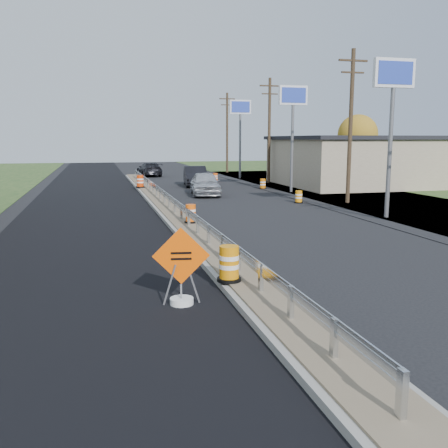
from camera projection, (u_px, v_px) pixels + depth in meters
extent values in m
plane|color=black|center=(198.00, 239.00, 20.23)|extent=(140.00, 140.00, 0.00)
cube|color=black|center=(88.00, 209.00, 28.70)|extent=(7.20, 120.00, 0.01)
cube|color=gray|center=(169.00, 210.00, 27.85)|extent=(1.60, 55.00, 0.18)
cube|color=brown|center=(169.00, 208.00, 27.84)|extent=(1.25, 55.00, 0.05)
cube|color=silver|center=(402.00, 394.00, 6.77)|extent=(0.10, 0.15, 0.70)
cube|color=silver|center=(334.00, 338.00, 8.68)|extent=(0.10, 0.15, 0.70)
cube|color=silver|center=(291.00, 302.00, 10.59)|extent=(0.10, 0.15, 0.70)
cube|color=silver|center=(261.00, 277.00, 12.50)|extent=(0.10, 0.15, 0.70)
cube|color=silver|center=(239.00, 259.00, 14.40)|extent=(0.10, 0.15, 0.70)
cube|color=silver|center=(222.00, 245.00, 16.31)|extent=(0.10, 0.15, 0.70)
cube|color=silver|center=(209.00, 234.00, 18.22)|extent=(0.10, 0.15, 0.70)
cube|color=silver|center=(198.00, 225.00, 20.13)|extent=(0.10, 0.15, 0.70)
cube|color=silver|center=(189.00, 217.00, 22.04)|extent=(0.10, 0.15, 0.70)
cube|color=silver|center=(181.00, 211.00, 23.95)|extent=(0.10, 0.15, 0.70)
cube|color=silver|center=(175.00, 206.00, 25.86)|extent=(0.10, 0.15, 0.70)
cube|color=silver|center=(169.00, 201.00, 27.77)|extent=(0.10, 0.15, 0.70)
cube|color=silver|center=(164.00, 197.00, 29.68)|extent=(0.10, 0.15, 0.70)
cube|color=silver|center=(160.00, 194.00, 31.59)|extent=(0.10, 0.15, 0.70)
cube|color=silver|center=(156.00, 191.00, 33.50)|extent=(0.10, 0.15, 0.70)
cube|color=silver|center=(153.00, 188.00, 35.41)|extent=(0.10, 0.15, 0.70)
cube|color=silver|center=(150.00, 185.00, 37.32)|extent=(0.10, 0.15, 0.70)
cube|color=silver|center=(147.00, 183.00, 39.23)|extent=(0.10, 0.15, 0.70)
cube|color=silver|center=(145.00, 181.00, 41.14)|extent=(0.10, 0.15, 0.70)
cube|color=silver|center=(143.00, 179.00, 43.05)|extent=(0.10, 0.15, 0.70)
cube|color=silver|center=(141.00, 178.00, 44.96)|extent=(0.10, 0.15, 0.70)
cube|color=silver|center=(139.00, 176.00, 46.87)|extent=(0.10, 0.15, 0.70)
cube|color=silver|center=(137.00, 175.00, 48.78)|extent=(0.10, 0.15, 0.70)
cube|color=silver|center=(135.00, 173.00, 50.69)|extent=(0.10, 0.15, 0.70)
cube|color=silver|center=(167.00, 196.00, 28.69)|extent=(0.04, 46.00, 0.34)
cube|color=silver|center=(167.00, 197.00, 28.71)|extent=(0.06, 46.00, 0.03)
cube|color=silver|center=(167.00, 194.00, 28.68)|extent=(0.06, 46.00, 0.03)
cube|color=tan|center=(385.00, 162.00, 44.14)|extent=(18.00, 12.00, 4.00)
cube|color=black|center=(387.00, 138.00, 43.79)|extent=(18.50, 12.50, 0.30)
cube|color=black|center=(291.00, 168.00, 42.01)|extent=(0.08, 7.20, 2.20)
cylinder|color=slate|center=(390.00, 151.00, 25.10)|extent=(0.22, 0.22, 6.80)
cube|color=white|center=(394.00, 73.00, 24.46)|extent=(2.20, 0.25, 1.40)
cube|color=#263FB2|center=(394.00, 73.00, 24.46)|extent=(1.90, 0.30, 1.10)
cylinder|color=slate|center=(292.00, 147.00, 37.51)|extent=(0.22, 0.22, 6.80)
cube|color=white|center=(293.00, 95.00, 36.87)|extent=(2.20, 0.25, 1.40)
cube|color=#263FB2|center=(293.00, 95.00, 36.87)|extent=(1.90, 0.30, 1.10)
cylinder|color=slate|center=(240.00, 145.00, 50.88)|extent=(0.22, 0.22, 6.80)
cube|color=white|center=(240.00, 107.00, 50.24)|extent=(2.20, 0.25, 1.40)
cube|color=#263FB2|center=(240.00, 107.00, 50.24)|extent=(1.90, 0.30, 1.10)
cylinder|color=#473523|center=(350.00, 128.00, 30.86)|extent=(0.26, 0.26, 9.40)
cube|color=#473523|center=(353.00, 60.00, 30.18)|extent=(1.90, 0.12, 0.12)
cube|color=#473523|center=(353.00, 72.00, 30.30)|extent=(1.50, 0.10, 0.10)
cylinder|color=#473523|center=(269.00, 131.00, 45.18)|extent=(0.26, 0.26, 9.40)
cube|color=#473523|center=(270.00, 86.00, 44.51)|extent=(1.90, 0.12, 0.12)
cube|color=#473523|center=(270.00, 94.00, 44.62)|extent=(1.50, 0.10, 0.10)
cylinder|color=#473523|center=(227.00, 133.00, 59.50)|extent=(0.26, 0.26, 9.40)
cube|color=#473523|center=(227.00, 99.00, 58.83)|extent=(1.90, 0.12, 0.12)
cube|color=#473523|center=(227.00, 105.00, 58.95)|extent=(1.50, 0.10, 0.10)
cylinder|color=#473523|center=(357.00, 160.00, 58.81)|extent=(0.36, 0.36, 3.08)
sphere|color=#C08B29|center=(358.00, 134.00, 58.31)|extent=(4.62, 4.62, 4.62)
cylinder|color=white|center=(182.00, 301.00, 12.18)|extent=(0.58, 0.58, 0.17)
cube|color=slate|center=(170.00, 285.00, 12.03)|extent=(0.35, 0.09, 1.00)
cube|color=slate|center=(193.00, 283.00, 12.17)|extent=(0.35, 0.09, 1.00)
cube|color=slate|center=(181.00, 284.00, 12.15)|extent=(0.08, 0.26, 1.02)
cube|color=#E34E04|center=(181.00, 256.00, 11.98)|extent=(1.38, 0.24, 1.39)
cube|color=black|center=(181.00, 253.00, 11.95)|extent=(0.49, 0.08, 0.05)
cube|color=black|center=(181.00, 259.00, 11.97)|extent=(0.49, 0.08, 0.05)
cylinder|color=black|center=(229.00, 279.00, 13.40)|extent=(0.65, 0.65, 0.09)
cylinder|color=orange|center=(229.00, 263.00, 13.32)|extent=(0.52, 0.52, 0.91)
cylinder|color=white|center=(229.00, 257.00, 13.30)|extent=(0.54, 0.54, 0.12)
cylinder|color=white|center=(229.00, 266.00, 13.34)|extent=(0.54, 0.54, 0.12)
cylinder|color=black|center=(191.00, 222.00, 22.74)|extent=(0.57, 0.57, 0.08)
cylinder|color=#FA590A|center=(191.00, 213.00, 22.67)|extent=(0.46, 0.46, 0.80)
cylinder|color=white|center=(191.00, 210.00, 22.65)|extent=(0.47, 0.47, 0.10)
cylinder|color=white|center=(191.00, 215.00, 22.68)|extent=(0.47, 0.47, 0.10)
cylinder|color=black|center=(140.00, 187.00, 39.28)|extent=(0.67, 0.67, 0.09)
cylinder|color=#E63C09|center=(140.00, 181.00, 39.20)|extent=(0.53, 0.53, 0.93)
cylinder|color=white|center=(140.00, 179.00, 39.18)|extent=(0.55, 0.55, 0.12)
cylinder|color=white|center=(140.00, 182.00, 39.22)|extent=(0.55, 0.55, 0.12)
cylinder|color=black|center=(299.00, 202.00, 31.61)|extent=(0.54, 0.54, 0.07)
cylinder|color=orange|center=(299.00, 197.00, 31.55)|extent=(0.43, 0.43, 0.75)
cylinder|color=white|center=(299.00, 195.00, 31.53)|extent=(0.44, 0.44, 0.10)
cylinder|color=white|center=(299.00, 198.00, 31.56)|extent=(0.44, 0.44, 0.10)
cylinder|color=black|center=(263.00, 189.00, 40.50)|extent=(0.57, 0.57, 0.08)
cylinder|color=#D66809|center=(263.00, 184.00, 40.43)|extent=(0.45, 0.45, 0.79)
cylinder|color=white|center=(263.00, 182.00, 40.41)|extent=(0.47, 0.47, 0.10)
cylinder|color=white|center=(263.00, 185.00, 40.44)|extent=(0.47, 0.47, 0.10)
cylinder|color=black|center=(215.00, 181.00, 47.32)|extent=(0.56, 0.56, 0.07)
cylinder|color=#FF530A|center=(215.00, 177.00, 47.25)|extent=(0.45, 0.45, 0.78)
cylinder|color=white|center=(215.00, 176.00, 47.23)|extent=(0.46, 0.46, 0.10)
cylinder|color=white|center=(215.00, 178.00, 47.27)|extent=(0.46, 0.46, 0.10)
imported|color=silver|center=(205.00, 184.00, 35.90)|extent=(2.59, 5.16, 1.69)
imported|color=black|center=(195.00, 176.00, 42.92)|extent=(2.37, 5.35, 1.71)
imported|color=black|center=(149.00, 169.00, 54.61)|extent=(2.56, 5.33, 1.50)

